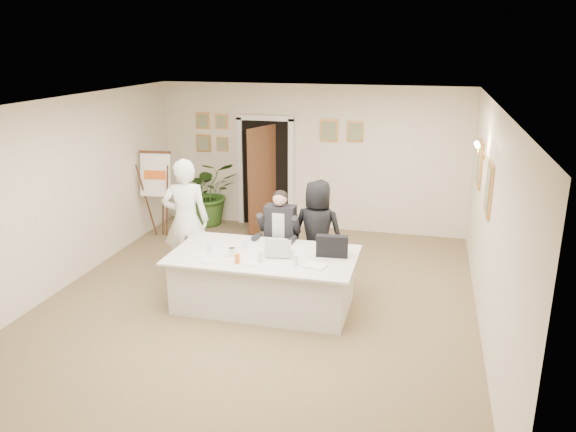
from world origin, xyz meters
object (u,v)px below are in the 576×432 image
at_px(laptop, 280,245).
at_px(paper_stack, 315,266).
at_px(seated_man, 280,236).
at_px(oj_glass, 237,259).
at_px(conference_table, 264,280).
at_px(steel_jug, 232,252).
at_px(flip_chart, 159,198).
at_px(potted_palm, 209,192).
at_px(laptop_bag, 332,246).
at_px(standing_woman, 317,232).
at_px(standing_man, 186,221).

height_order(laptop, paper_stack, laptop).
bearing_deg(seated_man, oj_glass, -92.86).
bearing_deg(conference_table, oj_glass, -120.09).
bearing_deg(steel_jug, flip_chart, 133.07).
bearing_deg(steel_jug, potted_palm, 116.55).
bearing_deg(laptop, laptop_bag, 2.06).
xyz_separation_m(flip_chart, oj_glass, (2.51, -2.76, 0.09)).
relative_size(conference_table, steel_jug, 23.04).
bearing_deg(seated_man, flip_chart, 158.92).
relative_size(standing_woman, oj_glass, 12.38).
relative_size(flip_chart, steel_jug, 14.69).
bearing_deg(potted_palm, conference_table, -57.20).
relative_size(seated_man, potted_palm, 1.10).
bearing_deg(paper_stack, steel_jug, 174.36).
bearing_deg(steel_jug, laptop_bag, 12.59).
bearing_deg(oj_glass, standing_man, 139.16).
distance_m(seated_man, flip_chart, 3.10).
relative_size(standing_man, standing_woman, 1.19).
bearing_deg(paper_stack, seated_man, 123.77).
relative_size(conference_table, standing_woman, 1.57).
bearing_deg(laptop_bag, laptop, -175.49).
bearing_deg(seated_man, potted_palm, 138.29).
relative_size(conference_table, seated_man, 1.74).
height_order(seated_man, standing_man, standing_man).
xyz_separation_m(seated_man, standing_man, (-1.39, -0.30, 0.23)).
distance_m(standing_woman, laptop, 1.03).
height_order(standing_woman, potted_palm, standing_woman).
relative_size(standing_man, oj_glass, 14.75).
bearing_deg(laptop_bag, potted_palm, 129.49).
bearing_deg(oj_glass, flip_chart, 132.28).
bearing_deg(conference_table, paper_stack, -19.76).
bearing_deg(paper_stack, oj_glass, -172.59).
relative_size(standing_man, laptop_bag, 4.50).
height_order(potted_palm, paper_stack, potted_palm).
distance_m(flip_chart, paper_stack, 4.39).
distance_m(conference_table, laptop, 0.57).
bearing_deg(laptop, standing_woman, 64.80).
distance_m(laptop_bag, paper_stack, 0.46).
height_order(seated_man, flip_chart, flip_chart).
height_order(paper_stack, steel_jug, steel_jug).
xyz_separation_m(conference_table, potted_palm, (-2.13, 3.30, 0.27)).
bearing_deg(standing_man, steel_jug, 125.31).
height_order(laptop, steel_jug, laptop).
xyz_separation_m(laptop, oj_glass, (-0.47, -0.43, -0.07)).
bearing_deg(laptop_bag, flip_chart, 144.41).
relative_size(conference_table, laptop, 6.86).
xyz_separation_m(laptop_bag, paper_stack, (-0.15, -0.41, -0.14)).
distance_m(conference_table, standing_man, 1.63).
xyz_separation_m(flip_chart, standing_man, (1.34, -1.75, 0.21)).
distance_m(potted_palm, steel_jug, 3.87).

